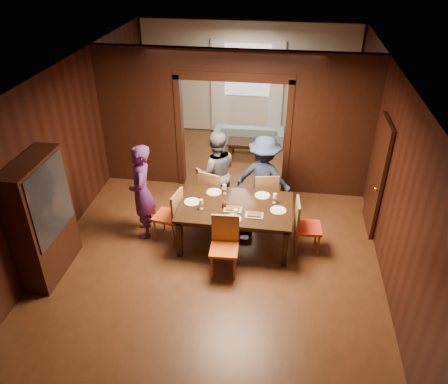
% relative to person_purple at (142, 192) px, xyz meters
% --- Properties ---
extents(floor, '(9.00, 9.00, 0.00)m').
position_rel_person_purple_xyz_m(floor, '(1.35, 0.32, -0.87)').
color(floor, '#4B2C15').
rests_on(floor, ground).
extents(ceiling, '(5.50, 9.00, 0.02)m').
position_rel_person_purple_xyz_m(ceiling, '(1.35, 0.32, 2.03)').
color(ceiling, silver).
rests_on(ceiling, room_walls).
extents(room_walls, '(5.52, 9.01, 2.90)m').
position_rel_person_purple_xyz_m(room_walls, '(1.35, 2.21, 0.63)').
color(room_walls, black).
rests_on(room_walls, floor).
extents(person_purple, '(0.58, 0.73, 1.75)m').
position_rel_person_purple_xyz_m(person_purple, '(0.00, 0.00, 0.00)').
color(person_purple, '#4D1E59').
rests_on(person_purple, floor).
extents(person_grey, '(0.96, 0.83, 1.67)m').
position_rel_person_purple_xyz_m(person_grey, '(1.15, 0.95, -0.04)').
color(person_grey, '#515258').
rests_on(person_grey, floor).
extents(person_navy, '(1.16, 0.81, 1.64)m').
position_rel_person_purple_xyz_m(person_navy, '(2.06, 0.92, -0.05)').
color(person_navy, '#1D2C48').
rests_on(person_navy, floor).
extents(sofa, '(1.80, 0.73, 0.52)m').
position_rel_person_purple_xyz_m(sofa, '(1.48, 4.17, -0.61)').
color(sofa, '#85ABAE').
rests_on(sofa, floor).
extents(serving_bowl, '(0.30, 0.30, 0.07)m').
position_rel_person_purple_xyz_m(serving_bowl, '(1.80, 0.11, -0.08)').
color(serving_bowl, black).
rests_on(serving_bowl, dining_table).
extents(dining_table, '(1.92, 1.19, 0.76)m').
position_rel_person_purple_xyz_m(dining_table, '(1.64, -0.03, -0.49)').
color(dining_table, black).
rests_on(dining_table, floor).
extents(coffee_table, '(0.80, 0.50, 0.40)m').
position_rel_person_purple_xyz_m(coffee_table, '(1.45, 3.35, -0.67)').
color(coffee_table, black).
rests_on(coffee_table, floor).
extents(chair_left, '(0.52, 0.52, 0.97)m').
position_rel_person_purple_xyz_m(chair_left, '(0.45, -0.06, -0.39)').
color(chair_left, '#E14515').
rests_on(chair_left, floor).
extents(chair_right, '(0.47, 0.47, 0.97)m').
position_rel_person_purple_xyz_m(chair_right, '(2.89, -0.05, -0.39)').
color(chair_right, red).
rests_on(chair_right, floor).
extents(chair_far_l, '(0.55, 0.55, 0.97)m').
position_rel_person_purple_xyz_m(chair_far_l, '(1.14, 0.82, -0.39)').
color(chair_far_l, '#D25213').
rests_on(chair_far_l, floor).
extents(chair_far_r, '(0.51, 0.51, 0.97)m').
position_rel_person_purple_xyz_m(chair_far_r, '(2.09, 0.89, -0.39)').
color(chair_far_r, red).
rests_on(chair_far_r, floor).
extents(chair_near, '(0.46, 0.46, 0.97)m').
position_rel_person_purple_xyz_m(chair_near, '(1.57, -0.83, -0.39)').
color(chair_near, '#DF5915').
rests_on(chair_near, floor).
extents(hutch, '(0.40, 1.20, 2.00)m').
position_rel_person_purple_xyz_m(hutch, '(-1.18, -1.18, 0.13)').
color(hutch, black).
rests_on(hutch, floor).
extents(door_right, '(0.06, 0.90, 2.10)m').
position_rel_person_purple_xyz_m(door_right, '(4.05, 0.82, 0.18)').
color(door_right, black).
rests_on(door_right, floor).
extents(window_far, '(1.20, 0.03, 1.30)m').
position_rel_person_purple_xyz_m(window_far, '(1.35, 4.76, 0.83)').
color(window_far, silver).
rests_on(window_far, back_wall).
extents(curtain_left, '(0.35, 0.06, 2.40)m').
position_rel_person_purple_xyz_m(curtain_left, '(0.60, 4.72, 0.38)').
color(curtain_left, white).
rests_on(curtain_left, back_wall).
extents(curtain_right, '(0.35, 0.06, 2.40)m').
position_rel_person_purple_xyz_m(curtain_right, '(2.10, 4.72, 0.38)').
color(curtain_right, white).
rests_on(curtain_right, back_wall).
extents(plate_left, '(0.27, 0.27, 0.01)m').
position_rel_person_purple_xyz_m(plate_left, '(0.89, -0.02, -0.11)').
color(plate_left, white).
rests_on(plate_left, dining_table).
extents(plate_far_l, '(0.27, 0.27, 0.01)m').
position_rel_person_purple_xyz_m(plate_far_l, '(1.21, 0.35, -0.11)').
color(plate_far_l, white).
rests_on(plate_far_l, dining_table).
extents(plate_far_r, '(0.27, 0.27, 0.01)m').
position_rel_person_purple_xyz_m(plate_far_r, '(2.07, 0.37, -0.11)').
color(plate_far_r, silver).
rests_on(plate_far_r, dining_table).
extents(plate_right, '(0.27, 0.27, 0.01)m').
position_rel_person_purple_xyz_m(plate_right, '(2.37, -0.06, -0.11)').
color(plate_right, silver).
rests_on(plate_right, dining_table).
extents(plate_near, '(0.27, 0.27, 0.01)m').
position_rel_person_purple_xyz_m(plate_near, '(1.65, -0.41, -0.11)').
color(plate_near, silver).
rests_on(plate_near, dining_table).
extents(platter_a, '(0.30, 0.20, 0.04)m').
position_rel_person_purple_xyz_m(platter_a, '(1.61, -0.15, -0.10)').
color(platter_a, gray).
rests_on(platter_a, dining_table).
extents(platter_b, '(0.30, 0.20, 0.04)m').
position_rel_person_purple_xyz_m(platter_b, '(1.98, -0.27, -0.10)').
color(platter_b, slate).
rests_on(platter_b, dining_table).
extents(wineglass_left, '(0.08, 0.08, 0.18)m').
position_rel_person_purple_xyz_m(wineglass_left, '(1.09, -0.19, -0.02)').
color(wineglass_left, silver).
rests_on(wineglass_left, dining_table).
extents(wineglass_far, '(0.08, 0.08, 0.18)m').
position_rel_person_purple_xyz_m(wineglass_far, '(1.40, 0.35, -0.02)').
color(wineglass_far, white).
rests_on(wineglass_far, dining_table).
extents(wineglass_right, '(0.08, 0.08, 0.18)m').
position_rel_person_purple_xyz_m(wineglass_right, '(2.30, 0.17, -0.02)').
color(wineglass_right, white).
rests_on(wineglass_right, dining_table).
extents(tumbler, '(0.07, 0.07, 0.14)m').
position_rel_person_purple_xyz_m(tumbler, '(1.69, -0.35, -0.04)').
color(tumbler, white).
rests_on(tumbler, dining_table).
extents(condiment_jar, '(0.08, 0.08, 0.11)m').
position_rel_person_purple_xyz_m(condiment_jar, '(1.46, -0.08, -0.06)').
color(condiment_jar, '#452410').
rests_on(condiment_jar, dining_table).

